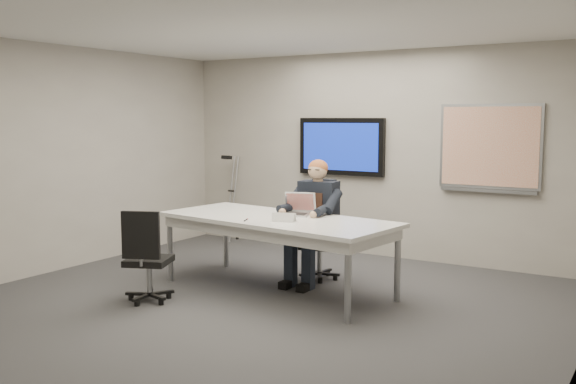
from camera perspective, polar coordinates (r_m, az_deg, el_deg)
The scene contains 14 objects.
floor at distance 6.54m, azimuth -3.34°, elevation -10.33°, with size 6.00×6.00×0.02m, color #343436.
ceiling at distance 6.32m, azimuth -3.52°, elevation 14.76°, with size 6.00×6.00×0.02m, color silver.
wall_back at distance 8.89m, azimuth 7.78°, elevation 3.32°, with size 6.00×0.02×2.80m, color #9C968D.
wall_left at distance 8.36m, azimuth -20.51°, elevation 2.75°, with size 0.02×6.00×2.80m, color #9C968D.
conference_table at distance 7.04m, azimuth -0.97°, elevation -3.02°, with size 2.77×1.43×0.82m.
tv_display at distance 9.05m, azimuth 4.75°, elevation 4.05°, with size 1.30×0.09×0.80m.
whiteboard at distance 8.35m, azimuth 17.50°, elevation 3.75°, with size 1.25×0.08×1.10m.
office_chair_far at distance 7.66m, azimuth 2.88°, elevation -5.54°, with size 0.54×0.54×0.93m.
office_chair_near at distance 6.83m, azimuth -12.37°, elevation -7.07°, with size 0.61×0.61×0.98m.
seated_person at distance 7.39m, azimuth 2.03°, elevation -3.75°, with size 0.46×0.78×1.42m.
crutch at distance 9.94m, azimuth -5.00°, elevation -0.45°, with size 0.18×0.33×1.36m, color #95979C, non-canonical shape.
laptop at distance 7.21m, azimuth 0.75°, elevation -1.54°, with size 0.41×0.42×0.25m.
name_tent at distance 6.73m, azimuth -0.35°, elevation -2.25°, with size 0.24×0.07×0.09m, color silver, non-canonical shape.
pen at distance 6.83m, azimuth -3.76°, elevation -2.48°, with size 0.01×0.01×0.15m, color black.
Camera 1 is at (3.60, -5.11, 1.91)m, focal length 40.00 mm.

